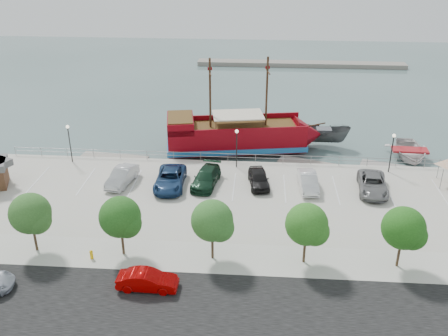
{
  "coord_description": "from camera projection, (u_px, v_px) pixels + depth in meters",
  "views": [
    {
      "loc": [
        2.24,
        -41.68,
        23.04
      ],
      "look_at": [
        -1.0,
        2.0,
        2.0
      ],
      "focal_mm": 40.0,
      "sensor_mm": 36.0,
      "label": 1
    }
  ],
  "objects": [
    {
      "name": "dock_mid",
      "position": [
        311.0,
        165.0,
        55.66
      ],
      "size": [
        7.59,
        4.32,
        0.42
      ],
      "primitive_type": "cube",
      "rotation": [
        0.0,
        0.0,
        -0.33
      ],
      "color": "gray",
      "rests_on": "ground"
    },
    {
      "name": "fire_hydrant",
      "position": [
        91.0,
        254.0,
        38.39
      ],
      "size": [
        0.27,
        0.27,
        0.78
      ],
      "rotation": [
        0.0,
        0.0,
        0.05
      ],
      "color": "#F1B507",
      "rests_on": "sidewalk"
    },
    {
      "name": "tree_b",
      "position": [
        32.0,
        215.0,
        38.1
      ],
      "size": [
        3.3,
        3.2,
        5.0
      ],
      "color": "#473321",
      "rests_on": "sidewalk"
    },
    {
      "name": "seawall_railing",
      "position": [
        237.0,
        158.0,
        54.37
      ],
      "size": [
        50.0,
        0.06,
        1.0
      ],
      "color": "gray",
      "rests_on": "land_slab"
    },
    {
      "name": "lamp_post_mid",
      "position": [
        237.0,
        142.0,
        52.16
      ],
      "size": [
        0.36,
        0.36,
        4.28
      ],
      "color": "black",
      "rests_on": "land_slab"
    },
    {
      "name": "street_sedan",
      "position": [
        147.0,
        280.0,
        35.09
      ],
      "size": [
        4.33,
        1.57,
        1.42
      ],
      "primitive_type": "imported",
      "rotation": [
        0.0,
        0.0,
        1.55
      ],
      "color": "#9E0302",
      "rests_on": "street"
    },
    {
      "name": "parked_car_c",
      "position": [
        170.0,
        179.0,
        49.06
      ],
      "size": [
        2.97,
        6.08,
        1.66
      ],
      "primitive_type": "imported",
      "rotation": [
        0.0,
        0.0,
        0.03
      ],
      "color": "navy",
      "rests_on": "land_slab"
    },
    {
      "name": "parked_car_d",
      "position": [
        206.0,
        178.0,
        49.41
      ],
      "size": [
        2.97,
        5.65,
        1.56
      ],
      "primitive_type": "imported",
      "rotation": [
        0.0,
        0.0,
        -0.15
      ],
      "color": "black",
      "rests_on": "land_slab"
    },
    {
      "name": "dock_east",
      "position": [
        390.0,
        168.0,
        55.09
      ],
      "size": [
        6.65,
        3.8,
        0.37
      ],
      "primitive_type": "cube",
      "rotation": [
        0.0,
        0.0,
        -0.33
      ],
      "color": "gray",
      "rests_on": "ground"
    },
    {
      "name": "tree_c",
      "position": [
        122.0,
        219.0,
        37.63
      ],
      "size": [
        3.3,
        3.2,
        5.0
      ],
      "color": "#473321",
      "rests_on": "sidewalk"
    },
    {
      "name": "parked_car_f",
      "position": [
        308.0,
        181.0,
        48.67
      ],
      "size": [
        1.95,
        4.82,
        1.56
      ],
      "primitive_type": "imported",
      "rotation": [
        0.0,
        0.0,
        0.06
      ],
      "color": "silver",
      "rests_on": "land_slab"
    },
    {
      "name": "parked_car_g",
      "position": [
        373.0,
        184.0,
        48.13
      ],
      "size": [
        3.16,
        5.94,
        1.59
      ],
      "primitive_type": "imported",
      "rotation": [
        0.0,
        0.0,
        -0.09
      ],
      "color": "slate",
      "rests_on": "land_slab"
    },
    {
      "name": "ground",
      "position": [
        233.0,
        205.0,
        48.02
      ],
      "size": [
        160.0,
        160.0,
        0.0
      ],
      "primitive_type": "plane",
      "color": "#435A57"
    },
    {
      "name": "tree_e",
      "position": [
        309.0,
        226.0,
        36.7
      ],
      "size": [
        3.3,
        3.2,
        5.0
      ],
      "color": "#473321",
      "rests_on": "sidewalk"
    },
    {
      "name": "parked_car_b",
      "position": [
        122.0,
        176.0,
        49.62
      ],
      "size": [
        2.56,
        5.09,
        1.6
      ],
      "primitive_type": "imported",
      "rotation": [
        0.0,
        0.0,
        -0.18
      ],
      "color": "#B2B3B5",
      "rests_on": "land_slab"
    },
    {
      "name": "tree_d",
      "position": [
        214.0,
        222.0,
        37.16
      ],
      "size": [
        3.3,
        3.2,
        5.0
      ],
      "color": "#473321",
      "rests_on": "sidewalk"
    },
    {
      "name": "lamp_post_left",
      "position": [
        69.0,
        137.0,
        53.36
      ],
      "size": [
        0.36,
        0.36,
        4.28
      ],
      "color": "black",
      "rests_on": "land_slab"
    },
    {
      "name": "street",
      "position": [
        219.0,
        312.0,
        33.2
      ],
      "size": [
        100.0,
        8.0,
        0.04
      ],
      "primitive_type": "cube",
      "color": "black",
      "rests_on": "land_slab"
    },
    {
      "name": "far_shore",
      "position": [
        301.0,
        64.0,
        96.62
      ],
      "size": [
        40.0,
        3.0,
        0.8
      ],
      "primitive_type": "cube",
      "color": "gray",
      "rests_on": "ground"
    },
    {
      "name": "parked_car_e",
      "position": [
        259.0,
        178.0,
        49.27
      ],
      "size": [
        2.47,
        4.8,
        1.56
      ],
      "primitive_type": "imported",
      "rotation": [
        0.0,
        0.0,
        0.14
      ],
      "color": "black",
      "rests_on": "land_slab"
    },
    {
      "name": "lamp_post_right",
      "position": [
        392.0,
        146.0,
        51.09
      ],
      "size": [
        0.36,
        0.36,
        4.28
      ],
      "color": "black",
      "rests_on": "land_slab"
    },
    {
      "name": "pirate_ship",
      "position": [
        247.0,
        136.0,
        58.8
      ],
      "size": [
        19.02,
        8.07,
        11.83
      ],
      "rotation": [
        0.0,
        0.0,
        0.17
      ],
      "color": "maroon",
      "rests_on": "ground"
    },
    {
      "name": "patrol_boat",
      "position": [
        323.0,
        136.0,
        60.72
      ],
      "size": [
        6.61,
        3.38,
        2.44
      ],
      "primitive_type": "imported",
      "rotation": [
        0.0,
        0.0,
        1.41
      ],
      "color": "#46484A",
      "rests_on": "ground"
    },
    {
      "name": "sidewalk",
      "position": [
        225.0,
        258.0,
        38.59
      ],
      "size": [
        100.0,
        4.0,
        0.05
      ],
      "primitive_type": "cube",
      "color": "#B9B8AA",
      "rests_on": "land_slab"
    },
    {
      "name": "speedboat",
      "position": [
        409.0,
        153.0,
        57.45
      ],
      "size": [
        5.21,
        7.09,
        1.43
      ],
      "primitive_type": "imported",
      "rotation": [
        0.0,
        0.0,
        -0.04
      ],
      "color": "beige",
      "rests_on": "ground"
    },
    {
      "name": "tree_f",
      "position": [
        406.0,
        230.0,
        36.23
      ],
      "size": [
        3.3,
        3.2,
        5.0
      ],
      "color": "#473321",
      "rests_on": "sidewalk"
    },
    {
      "name": "dock_west",
      "position": [
        114.0,
        159.0,
        57.15
      ],
      "size": [
        8.01,
        3.16,
        0.45
      ],
      "primitive_type": "cube",
      "rotation": [
        0.0,
        0.0,
        -0.12
      ],
      "color": "gray",
      "rests_on": "ground"
    }
  ]
}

